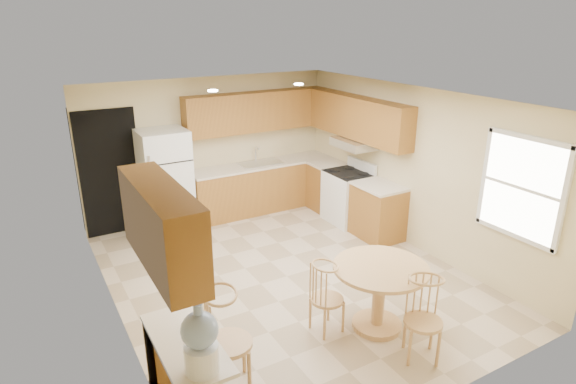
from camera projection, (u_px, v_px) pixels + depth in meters
floor at (287, 276)px, 6.79m from camera, size 5.50×5.50×0.00m
ceiling at (287, 98)px, 5.94m from camera, size 4.50×5.50×0.02m
wall_back at (210, 148)px, 8.61m from camera, size 4.50×0.02×2.50m
wall_front at (446, 288)px, 4.13m from camera, size 4.50×0.02×2.50m
wall_left at (110, 228)px, 5.31m from camera, size 0.02×5.50×2.50m
wall_right at (413, 168)px, 7.43m from camera, size 0.02×5.50×2.50m
doorway at (110, 173)px, 7.84m from camera, size 0.90×0.02×2.10m
base_cab_back at (262, 187)px, 9.05m from camera, size 2.75×0.60×0.87m
counter_back at (262, 164)px, 8.90m from camera, size 2.75×0.63×0.04m
base_cab_right_a at (327, 187)px, 9.07m from camera, size 0.60×0.59×0.87m
counter_right_a at (328, 164)px, 8.92m from camera, size 0.63×0.59×0.04m
base_cab_right_b at (378, 212)px, 7.89m from camera, size 0.60×0.80×0.87m
counter_right_b at (379, 186)px, 7.73m from camera, size 0.63×0.80×0.04m
upper_cab_back at (258, 111)px, 8.68m from camera, size 2.75×0.33×0.70m
upper_cab_right at (358, 118)px, 8.13m from camera, size 0.33×2.42×0.70m
upper_cab_left at (162, 227)px, 3.88m from camera, size 0.33×1.40×0.70m
sink at (261, 163)px, 8.88m from camera, size 0.78×0.44×0.01m
range_hood at (354, 143)px, 8.21m from camera, size 0.50×0.76×0.14m
desk_pedestal at (176, 355)px, 4.66m from camera, size 0.48×0.42×0.72m
desk_top at (186, 343)px, 4.21m from camera, size 0.50×1.20×0.04m
window at (522, 188)px, 5.82m from camera, size 0.06×1.12×1.30m
can_light_a at (213, 91)px, 6.69m from camera, size 0.14×0.14×0.02m
can_light_b at (299, 84)px, 7.35m from camera, size 0.14×0.14×0.02m
refrigerator at (166, 182)px, 8.00m from camera, size 0.77×0.75×1.75m
stove at (348, 196)px, 8.50m from camera, size 0.65×0.76×1.09m
dining_table at (379, 288)px, 5.51m from camera, size 1.08×1.08×0.80m
chair_table_a at (331, 294)px, 5.39m from camera, size 0.38×0.49×0.86m
chair_table_b at (430, 316)px, 4.92m from camera, size 0.41×0.48×0.92m
chair_desk at (232, 337)px, 4.48m from camera, size 0.46×0.60×1.05m
water_crock at (200, 341)px, 3.77m from camera, size 0.30×0.30×0.62m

